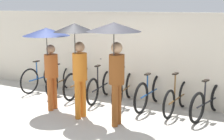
# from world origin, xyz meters

# --- Properties ---
(ground_plane) EXTENTS (30.00, 30.00, 0.00)m
(ground_plane) POSITION_xyz_m (0.00, 0.00, 0.00)
(ground_plane) COLOR #B7B2A8
(back_wall) EXTENTS (13.59, 0.12, 2.33)m
(back_wall) POSITION_xyz_m (0.00, 2.25, 1.16)
(back_wall) COLOR beige
(back_wall) RESTS_ON ground
(parked_bicycle_0) EXTENTS (0.44, 1.72, 0.98)m
(parked_bicycle_0) POSITION_xyz_m (-2.79, 1.77, 0.39)
(parked_bicycle_0) COLOR black
(parked_bicycle_0) RESTS_ON ground
(parked_bicycle_1) EXTENTS (0.50, 1.67, 1.11)m
(parked_bicycle_1) POSITION_xyz_m (-2.10, 1.82, 0.36)
(parked_bicycle_1) COLOR black
(parked_bicycle_1) RESTS_ON ground
(parked_bicycle_2) EXTENTS (0.44, 1.74, 0.97)m
(parked_bicycle_2) POSITION_xyz_m (-1.40, 1.79, 0.39)
(parked_bicycle_2) COLOR black
(parked_bicycle_2) RESTS_ON ground
(parked_bicycle_3) EXTENTS (0.44, 1.70, 1.04)m
(parked_bicycle_3) POSITION_xyz_m (-0.70, 1.74, 0.37)
(parked_bicycle_3) COLOR black
(parked_bicycle_3) RESTS_ON ground
(parked_bicycle_4) EXTENTS (0.45, 1.78, 1.10)m
(parked_bicycle_4) POSITION_xyz_m (-0.00, 1.76, 0.38)
(parked_bicycle_4) COLOR black
(parked_bicycle_4) RESTS_ON ground
(parked_bicycle_5) EXTENTS (0.44, 1.79, 1.11)m
(parked_bicycle_5) POSITION_xyz_m (0.70, 1.80, 0.39)
(parked_bicycle_5) COLOR black
(parked_bicycle_5) RESTS_ON ground
(parked_bicycle_6) EXTENTS (0.44, 1.64, 1.01)m
(parked_bicycle_6) POSITION_xyz_m (1.40, 1.75, 0.35)
(parked_bicycle_6) COLOR black
(parked_bicycle_6) RESTS_ON ground
(parked_bicycle_7) EXTENTS (0.54, 1.73, 1.10)m
(parked_bicycle_7) POSITION_xyz_m (2.10, 1.79, 0.36)
(parked_bicycle_7) COLOR black
(parked_bicycle_7) RESTS_ON ground
(pedestrian_leading) EXTENTS (1.07, 1.07, 1.99)m
(pedestrian_leading) POSITION_xyz_m (-1.30, 0.40, 1.59)
(pedestrian_leading) COLOR #9E4C1E
(pedestrian_leading) RESTS_ON ground
(pedestrian_center) EXTENTS (0.89, 0.89, 2.12)m
(pedestrian_center) POSITION_xyz_m (-0.40, 0.28, 1.60)
(pedestrian_center) COLOR #C66B1E
(pedestrian_center) RESTS_ON ground
(pedestrian_trailing) EXTENTS (1.09, 1.09, 2.16)m
(pedestrian_trailing) POSITION_xyz_m (0.54, 0.25, 1.73)
(pedestrian_trailing) COLOR brown
(pedestrian_trailing) RESTS_ON ground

